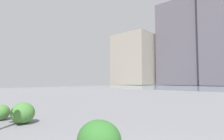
% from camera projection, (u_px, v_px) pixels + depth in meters
% --- Properties ---
extents(building_slab, '(10.74, 10.90, 34.27)m').
position_uv_depth(building_slab, '(220.00, 35.00, 60.18)').
color(building_slab, '#5B5660').
rests_on(building_slab, ground).
extents(building_annex, '(17.96, 10.20, 32.47)m').
position_uv_depth(building_annex, '(182.00, 43.00, 69.88)').
color(building_annex, '#5B5660').
rests_on(building_annex, ground).
extents(building_highrise, '(15.91, 12.94, 21.08)m').
position_uv_depth(building_highrise, '(134.00, 60.00, 75.83)').
color(building_highrise, '#9E9384').
rests_on(building_highrise, ground).
extents(shrub_round, '(0.68, 0.61, 0.58)m').
position_uv_depth(shrub_round, '(1.00, 112.00, 6.76)').
color(shrub_round, '#477F38').
rests_on(shrub_round, ground).
extents(shrub_wide, '(0.86, 0.77, 0.73)m').
position_uv_depth(shrub_wide, '(23.00, 113.00, 6.22)').
color(shrub_wide, '#477F38').
rests_on(shrub_wide, ground).
extents(shrub_tall, '(0.88, 0.79, 0.75)m').
position_uv_depth(shrub_tall, '(99.00, 140.00, 3.33)').
color(shrub_tall, '#2D6628').
rests_on(shrub_tall, ground).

